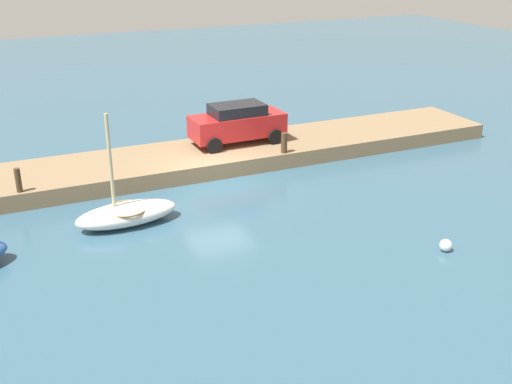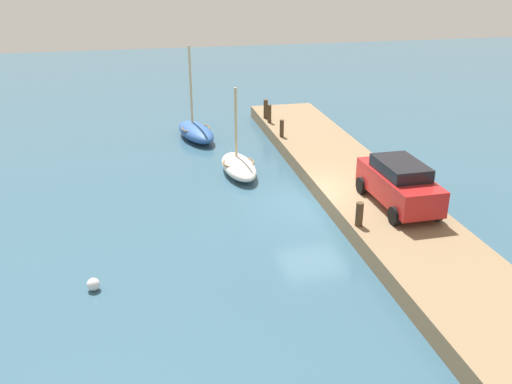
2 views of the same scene
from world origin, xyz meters
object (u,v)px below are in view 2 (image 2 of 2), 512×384
Objects in this scene: mooring_post_west at (359,214)px; mooring_post_mid_west at (282,128)px; rowboat_white at (239,166)px; mooring_post_east at (266,109)px; rowboat_blue at (196,131)px; mooring_post_mid_east at (269,114)px; marker_buoy at (93,284)px; parked_car at (399,183)px.

mooring_post_mid_west reaches higher than mooring_post_west.
mooring_post_west is at bearing -162.66° from rowboat_white.
mooring_post_east is at bearing -26.52° from rowboat_white.
rowboat_white is 7.78m from mooring_post_west.
rowboat_white is at bearing 179.73° from rowboat_blue.
mooring_post_mid_east is (5.70, -2.78, 0.74)m from rowboat_white.
mooring_post_mid_east reaches higher than marker_buoy.
mooring_post_mid_east is 0.94× the size of mooring_post_east.
mooring_post_mid_east is (2.64, 0.00, 0.06)m from mooring_post_mid_west.
mooring_post_east reaches higher than marker_buoy.
mooring_post_east is at bearing 0.00° from mooring_post_mid_east.
rowboat_white is 0.96× the size of parked_car.
mooring_post_mid_east is (0.09, -4.04, 0.70)m from rowboat_blue.
rowboat_white is 4.45× the size of mooring_post_mid_west.
mooring_post_west is 0.80× the size of mooring_post_east.
rowboat_white is 5.75m from rowboat_blue.
mooring_post_mid_west is 0.21× the size of parked_car.
rowboat_blue is at bearing 17.46° from mooring_post_west.
rowboat_white is 9.99× the size of marker_buoy.
rowboat_blue is at bearing 57.78° from mooring_post_mid_west.
marker_buoy is at bearing 101.51° from parked_car.
mooring_post_west is at bearing 180.00° from mooring_post_mid_east.
rowboat_white is at bearing 137.76° from mooring_post_mid_west.
mooring_post_mid_east is at bearing 0.00° from mooring_post_west.
rowboat_white is at bearing 37.26° from parked_car.
mooring_post_west is 2.38m from parked_car.
mooring_post_west is at bearing 120.99° from parked_car.
mooring_post_east reaches higher than mooring_post_west.
rowboat_blue is 4.65× the size of mooring_post_east.
marker_buoy is (-15.00, 8.68, -0.98)m from mooring_post_east.
rowboat_white is 6.39m from mooring_post_mid_east.
rowboat_white is 3.69× the size of mooring_post_east.
rowboat_blue is at bearing 26.24° from parked_car.
marker_buoy is at bearing 149.94° from mooring_post_east.
mooring_post_mid_west is 14.40m from marker_buoy.
mooring_post_mid_west is (10.30, 0.00, 0.01)m from mooring_post_west.
rowboat_white is at bearing 154.01° from mooring_post_mid_east.
mooring_post_mid_east is 2.54× the size of marker_buoy.
mooring_post_east is at bearing 0.00° from mooring_post_west.
mooring_post_west is at bearing 180.00° from mooring_post_mid_west.
rowboat_white is 10.26m from marker_buoy.
parked_car is 11.00m from marker_buoy.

